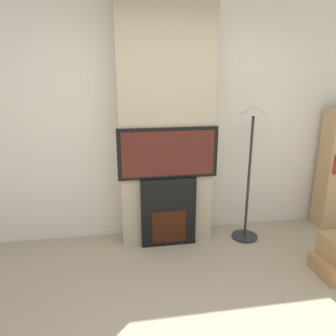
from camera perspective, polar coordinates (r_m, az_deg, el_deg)
name	(u,v)px	position (r m, az deg, el deg)	size (l,w,h in m)	color
wall_back	(163,121)	(3.75, -0.90, 8.17)	(6.00, 0.06, 2.70)	silver
chimney_breast	(166,124)	(3.56, -0.43, 7.72)	(1.02, 0.32, 2.70)	tan
fireplace	(168,211)	(3.69, 0.00, -7.56)	(0.61, 0.15, 0.79)	black
television	(168,153)	(3.46, 0.01, 2.60)	(1.07, 0.07, 0.55)	black
floor_lamp	(251,143)	(3.68, 14.31, 4.20)	(0.30, 0.30, 1.56)	#262628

